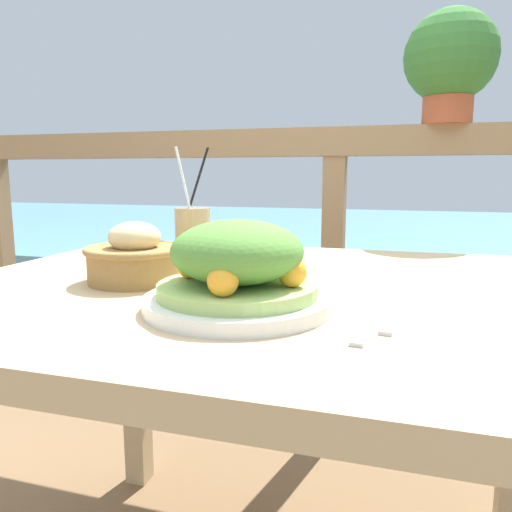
{
  "coord_description": "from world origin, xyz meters",
  "views": [
    {
      "loc": [
        0.23,
        -0.82,
        0.9
      ],
      "look_at": [
        0.0,
        -0.07,
        0.77
      ],
      "focal_mm": 35.0,
      "sensor_mm": 36.0,
      "label": 1
    }
  ],
  "objects_px": {
    "drink_glass": "(193,237)",
    "salad_plate": "(238,271)",
    "bread_basket": "(135,257)",
    "potted_plant": "(450,61)"
  },
  "relations": [
    {
      "from": "potted_plant",
      "to": "salad_plate",
      "type": "bearing_deg",
      "value": -107.88
    },
    {
      "from": "salad_plate",
      "to": "potted_plant",
      "type": "xyz_separation_m",
      "value": [
        0.32,
        1.0,
        0.46
      ]
    },
    {
      "from": "drink_glass",
      "to": "potted_plant",
      "type": "height_order",
      "value": "potted_plant"
    },
    {
      "from": "bread_basket",
      "to": "salad_plate",
      "type": "bearing_deg",
      "value": -27.57
    },
    {
      "from": "salad_plate",
      "to": "drink_glass",
      "type": "bearing_deg",
      "value": 124.69
    },
    {
      "from": "salad_plate",
      "to": "potted_plant",
      "type": "relative_size",
      "value": 0.8
    },
    {
      "from": "drink_glass",
      "to": "potted_plant",
      "type": "relative_size",
      "value": 0.73
    },
    {
      "from": "bread_basket",
      "to": "potted_plant",
      "type": "height_order",
      "value": "potted_plant"
    },
    {
      "from": "salad_plate",
      "to": "potted_plant",
      "type": "distance_m",
      "value": 1.14
    },
    {
      "from": "drink_glass",
      "to": "salad_plate",
      "type": "bearing_deg",
      "value": -55.31
    }
  ]
}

